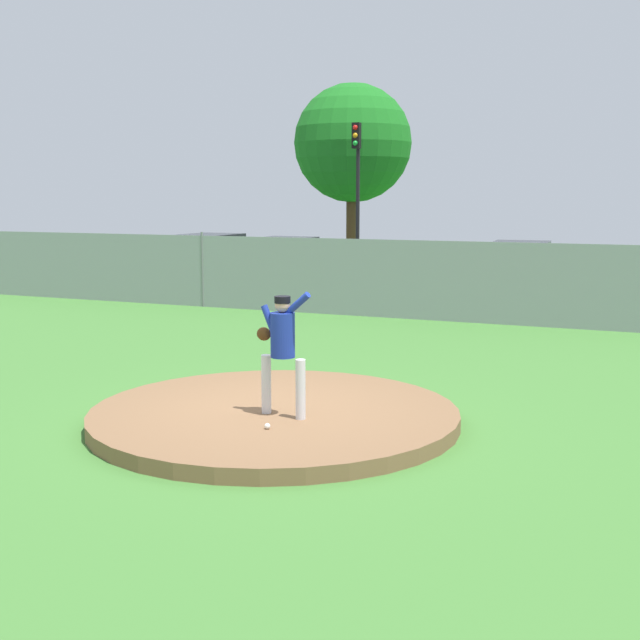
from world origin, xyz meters
TOP-DOWN VIEW (x-y plane):
  - ground_plane at (0.00, 6.00)m, footprint 80.00×80.00m
  - asphalt_strip at (0.00, 14.50)m, footprint 44.00×7.00m
  - pitchers_mound at (0.00, 0.00)m, footprint 5.03×5.03m
  - pitcher_youth at (0.26, -0.29)m, footprint 0.81×0.32m
  - baseball at (0.36, -0.93)m, footprint 0.07×0.07m
  - chainlink_fence at (-0.00, 10.00)m, footprint 35.70×0.07m
  - parked_car_charcoal at (0.84, 14.46)m, footprint 1.98×4.22m
  - parked_car_silver at (-6.75, 14.29)m, footprint 1.90×4.31m
  - parked_car_white at (-9.60, 14.46)m, footprint 1.97×4.24m
  - parked_car_champagne at (3.84, 14.11)m, footprint 1.99×4.60m
  - traffic_light_near at (-5.65, 18.32)m, footprint 0.28×0.46m
  - tree_bushy_near at (-6.95, 21.28)m, footprint 4.65×4.65m

SIDE VIEW (x-z plane):
  - ground_plane at x=0.00m, z-range 0.00..0.00m
  - asphalt_strip at x=0.00m, z-range 0.00..0.01m
  - pitchers_mound at x=0.00m, z-range 0.00..0.20m
  - baseball at x=0.36m, z-range 0.20..0.28m
  - parked_car_champagne at x=3.84m, z-range -0.04..1.64m
  - parked_car_silver at x=-6.75m, z-range -0.05..1.68m
  - parked_car_charcoal at x=0.84m, z-range -0.05..1.70m
  - parked_car_white at x=-9.60m, z-range -0.05..1.74m
  - chainlink_fence at x=0.00m, z-range -0.05..2.04m
  - pitcher_youth at x=0.26m, z-range 0.35..2.02m
  - traffic_light_near at x=-5.65m, z-range 0.98..6.62m
  - tree_bushy_near at x=-6.95m, z-range 1.38..8.84m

